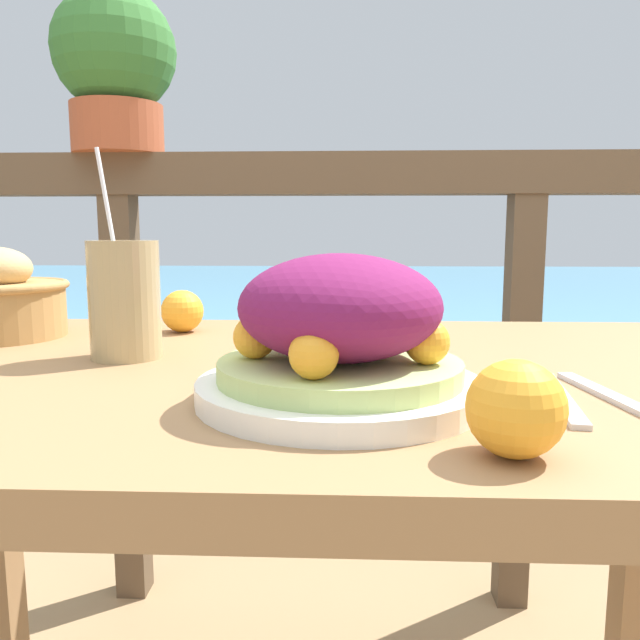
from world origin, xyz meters
The scene contains 10 objects.
patio_table centered at (0.00, 0.00, 0.63)m, with size 1.22×0.72×0.73m.
railing_fence centered at (0.00, 0.70, 0.75)m, with size 2.80×0.08×1.05m.
sea_backdrop centered at (0.00, 3.20, 0.27)m, with size 12.00×4.00×0.55m.
salad_plate centered at (0.06, -0.15, 0.78)m, with size 0.26×0.26×0.13m.
drink_glass centered at (-0.21, 0.03, 0.80)m, with size 0.08×0.08×0.25m.
potted_plant centered at (-0.45, 0.70, 1.24)m, with size 0.27×0.27×0.35m.
fork centered at (0.26, -0.14, 0.73)m, with size 0.04×0.18×0.00m.
knife centered at (0.31, -0.14, 0.73)m, with size 0.04×0.18×0.00m.
orange_near_basket centered at (-0.19, 0.23, 0.76)m, with size 0.06×0.06×0.06m.
orange_near_glass centered at (0.18, -0.29, 0.76)m, with size 0.07×0.07×0.07m.
Camera 1 is at (0.06, -0.71, 0.88)m, focal length 35.00 mm.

